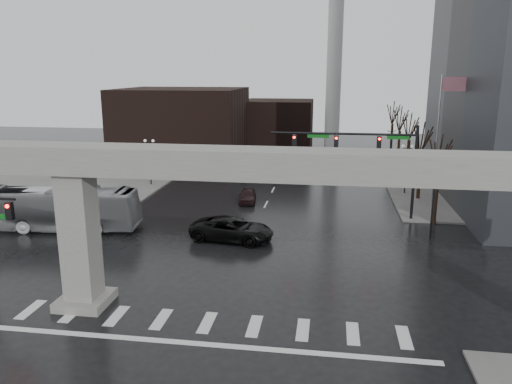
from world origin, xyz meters
TOP-DOWN VIEW (x-y plane):
  - ground at (0.00, 0.00)m, footprint 160.00×160.00m
  - sidewalk_ne at (26.00, 36.00)m, footprint 28.00×36.00m
  - sidewalk_nw at (-26.00, 36.00)m, footprint 28.00×36.00m
  - elevated_guideway at (1.26, 0.00)m, footprint 48.00×2.60m
  - building_far_left at (-14.00, 42.00)m, footprint 16.00×14.00m
  - building_far_mid at (-2.00, 52.00)m, footprint 10.00×10.00m
  - smokestack at (6.00, 46.00)m, footprint 3.60×3.60m
  - signal_mast_arm at (8.99, 18.80)m, footprint 12.12×0.43m
  - flagpole_assembly at (15.29, 22.00)m, footprint 2.06×0.12m
  - lamp_right_0 at (13.50, 14.00)m, footprint 1.22×0.32m
  - lamp_right_1 at (13.50, 28.00)m, footprint 1.22×0.32m
  - lamp_right_2 at (13.50, 42.00)m, footprint 1.22×0.32m
  - lamp_left_0 at (-13.50, 14.00)m, footprint 1.22×0.32m
  - lamp_left_1 at (-13.50, 28.00)m, footprint 1.22×0.32m
  - lamp_left_2 at (-13.50, 42.00)m, footprint 1.22×0.32m
  - tree_right_0 at (14.53, 18.02)m, footprint 1.09×1.58m
  - tree_right_1 at (14.53, 26.02)m, footprint 1.09×1.61m
  - tree_right_2 at (14.53, 34.02)m, footprint 1.10×1.63m
  - tree_right_3 at (14.53, 42.02)m, footprint 1.11×1.66m
  - tree_right_4 at (14.53, 50.02)m, footprint 1.12×1.69m
  - pickup_truck at (-1.18, 11.47)m, footprint 6.51×3.67m
  - city_bus at (-15.12, 12.00)m, footprint 12.65×4.09m
  - far_car at (-1.85, 22.56)m, footprint 1.91×3.95m

SIDE VIEW (x-z plane):
  - ground at x=0.00m, z-range 0.00..0.00m
  - sidewalk_ne at x=26.00m, z-range 0.00..0.15m
  - sidewalk_nw at x=-26.00m, z-range 0.00..0.15m
  - far_car at x=-1.85m, z-range 0.00..1.30m
  - pickup_truck at x=-1.18m, z-range 0.00..1.72m
  - city_bus at x=-15.12m, z-range 0.00..3.46m
  - tree_right_0 at x=14.53m, z-range -0.97..6.54m
  - tree_right_1 at x=14.53m, z-range -0.99..6.69m
  - tree_right_2 at x=14.53m, z-range -1.01..6.84m
  - tree_right_3 at x=14.53m, z-range -1.03..6.99m
  - tree_right_4 at x=14.53m, z-range -1.05..7.14m
  - lamp_right_0 at x=13.50m, z-range 0.92..6.03m
  - lamp_right_1 at x=13.50m, z-range 0.92..6.03m
  - lamp_right_2 at x=13.50m, z-range 0.92..6.03m
  - lamp_left_0 at x=-13.50m, z-range 0.92..6.03m
  - lamp_left_1 at x=-13.50m, z-range 0.92..6.03m
  - lamp_left_2 at x=-13.50m, z-range 0.92..6.03m
  - building_far_mid at x=-2.00m, z-range 0.00..8.00m
  - building_far_left at x=-14.00m, z-range 0.00..10.00m
  - signal_mast_arm at x=8.99m, z-range 1.83..9.83m
  - elevated_guideway at x=1.26m, z-range 2.53..11.23m
  - flagpole_assembly at x=15.29m, z-range 1.53..13.53m
  - smokestack at x=6.00m, z-range -1.65..28.35m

